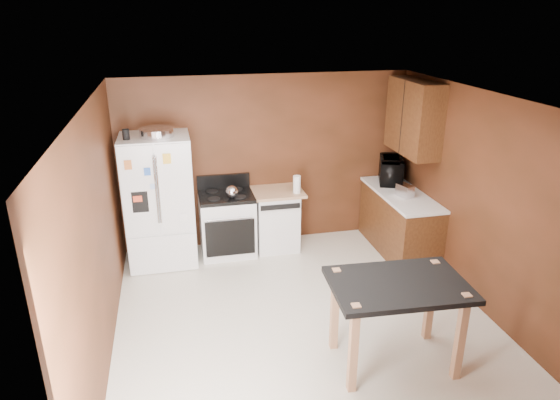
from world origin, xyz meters
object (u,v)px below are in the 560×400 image
object	(u,v)px
green_canister	(297,185)
refrigerator	(159,201)
microwave	(391,171)
island	(398,295)
pen_cup	(126,134)
roasting_pan	(157,132)
paper_towel	(297,184)
toaster	(405,191)
dishwasher	(276,219)
kettle	(232,192)
gas_range	(227,223)

from	to	relation	value
green_canister	refrigerator	xyz separation A→B (m)	(-1.94, -0.10, -0.05)
microwave	island	size ratio (longest dim) A/B	0.45
green_canister	pen_cup	bearing A→B (deg)	-174.40
pen_cup	green_canister	xyz separation A→B (m)	(2.27, 0.22, -0.92)
roasting_pan	paper_towel	bearing A→B (deg)	-0.71
pen_cup	island	size ratio (longest dim) A/B	0.10
toaster	dishwasher	size ratio (longest dim) A/B	0.26
microwave	pen_cup	bearing A→B (deg)	113.69
pen_cup	kettle	world-z (taller)	pen_cup
dishwasher	island	xyz separation A→B (m)	(0.59, -2.80, 0.32)
microwave	gas_range	xyz separation A→B (m)	(-2.48, -0.02, -0.61)
toaster	kettle	bearing A→B (deg)	151.37
green_canister	dishwasher	size ratio (longest dim) A/B	0.13
gas_range	island	xyz separation A→B (m)	(1.31, -2.78, 0.31)
green_canister	island	distance (m)	2.84
island	refrigerator	bearing A→B (deg)	129.23
gas_range	island	distance (m)	3.09
island	roasting_pan	bearing A→B (deg)	129.05
kettle	refrigerator	bearing A→B (deg)	174.72
microwave	roasting_pan	bearing A→B (deg)	112.60
toaster	refrigerator	bearing A→B (deg)	153.11
paper_towel	microwave	distance (m)	1.49
microwave	island	bearing A→B (deg)	177.91
green_canister	refrigerator	world-z (taller)	refrigerator
kettle	paper_towel	world-z (taller)	paper_towel
green_canister	refrigerator	size ratio (longest dim) A/B	0.07
toaster	gas_range	size ratio (longest dim) A/B	0.21
kettle	dishwasher	xyz separation A→B (m)	(0.65, 0.18, -0.53)
kettle	refrigerator	size ratio (longest dim) A/B	0.10
kettle	toaster	size ratio (longest dim) A/B	0.75
refrigerator	dishwasher	world-z (taller)	refrigerator
green_canister	toaster	xyz separation A→B (m)	(1.38, -0.66, 0.04)
island	gas_range	bearing A→B (deg)	115.24
kettle	island	size ratio (longest dim) A/B	0.13
toaster	island	distance (m)	2.43
green_canister	microwave	size ratio (longest dim) A/B	0.20
green_canister	gas_range	world-z (taller)	gas_range
green_canister	refrigerator	bearing A→B (deg)	-177.10
pen_cup	gas_range	distance (m)	1.88
roasting_pan	kettle	xyz separation A→B (m)	(0.93, -0.05, -0.87)
kettle	dishwasher	size ratio (longest dim) A/B	0.20
roasting_pan	green_canister	bearing A→B (deg)	4.18
roasting_pan	toaster	distance (m)	3.43
refrigerator	dishwasher	bearing A→B (deg)	2.99
paper_towel	island	world-z (taller)	paper_towel
roasting_pan	gas_range	xyz separation A→B (m)	(0.86, 0.10, -1.39)
refrigerator	gas_range	world-z (taller)	refrigerator
toaster	microwave	distance (m)	0.64
paper_towel	toaster	size ratio (longest dim) A/B	1.07
kettle	toaster	world-z (taller)	kettle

